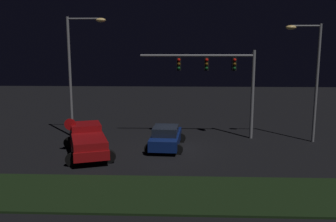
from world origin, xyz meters
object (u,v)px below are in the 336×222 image
Objects in this scene: car_sedan at (166,137)px; traffic_signal_gantry at (220,72)px; pickup_truck at (87,139)px; street_lamp_left at (77,63)px; stop_sign at (70,129)px; street_lamp_right at (311,69)px.

car_sedan is 0.54× the size of traffic_signal_gantry.
pickup_truck is 6.74m from street_lamp_left.
traffic_signal_gantry is at bearing 23.52° from stop_sign.
traffic_signal_gantry reaches higher than stop_sign.
street_lamp_right is (16.67, -0.82, -0.36)m from street_lamp_left.
street_lamp_right reaches higher than traffic_signal_gantry.
street_lamp_right is (6.22, -0.87, 0.29)m from traffic_signal_gantry.
pickup_truck is at bearing -165.64° from street_lamp_right.
car_sedan is 0.54× the size of street_lamp_right.
street_lamp_right reaches higher than car_sedan.
street_lamp_right is (14.85, 3.80, 4.19)m from pickup_truck.
pickup_truck is 1.28× the size of car_sedan.
pickup_truck is 5.17m from car_sedan.
car_sedan is at bearing -89.33° from pickup_truck.
street_lamp_left is at bearing 2.10° from pickup_truck.
traffic_signal_gantry is at bearing -80.98° from pickup_truck.
street_lamp_left reaches higher than pickup_truck.
pickup_truck is at bearing -151.58° from traffic_signal_gantry.
street_lamp_right reaches higher than stop_sign.
car_sedan is 11.13m from street_lamp_right.
stop_sign is (-9.80, -4.26, -3.34)m from traffic_signal_gantry.
street_lamp_left reaches higher than traffic_signal_gantry.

